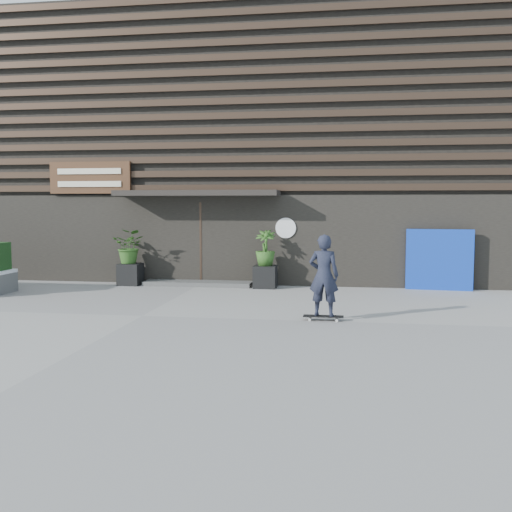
% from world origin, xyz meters
% --- Properties ---
extents(ground, '(80.00, 80.00, 0.00)m').
position_xyz_m(ground, '(0.00, 0.00, 0.00)').
color(ground, gray).
rests_on(ground, ground).
extents(entrance_step, '(3.00, 0.80, 0.12)m').
position_xyz_m(entrance_step, '(0.00, 4.60, 0.06)').
color(entrance_step, '#454442').
rests_on(entrance_step, ground).
extents(planter_pot_left, '(0.60, 0.60, 0.60)m').
position_xyz_m(planter_pot_left, '(-1.90, 4.40, 0.30)').
color(planter_pot_left, black).
rests_on(planter_pot_left, ground).
extents(bamboo_left, '(0.86, 0.75, 0.96)m').
position_xyz_m(bamboo_left, '(-1.90, 4.40, 1.08)').
color(bamboo_left, '#2D591E').
rests_on(bamboo_left, planter_pot_left).
extents(planter_pot_right, '(0.60, 0.60, 0.60)m').
position_xyz_m(planter_pot_right, '(1.90, 4.40, 0.30)').
color(planter_pot_right, black).
rests_on(planter_pot_right, ground).
extents(bamboo_right, '(0.54, 0.54, 0.96)m').
position_xyz_m(bamboo_right, '(1.90, 4.40, 1.08)').
color(bamboo_right, '#2D591E').
rests_on(bamboo_right, planter_pot_right).
extents(blue_tarp, '(1.71, 0.27, 1.60)m').
position_xyz_m(blue_tarp, '(6.46, 4.70, 0.80)').
color(blue_tarp, '#0C2DA0').
rests_on(blue_tarp, ground).
extents(building, '(18.00, 11.00, 8.00)m').
position_xyz_m(building, '(-0.00, 9.96, 3.99)').
color(building, black).
rests_on(building, ground).
extents(skateboarder, '(0.78, 0.43, 1.68)m').
position_xyz_m(skateboarder, '(3.64, 0.07, 0.88)').
color(skateboarder, black).
rests_on(skateboarder, ground).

